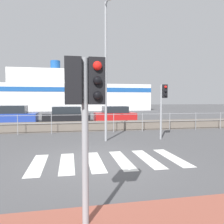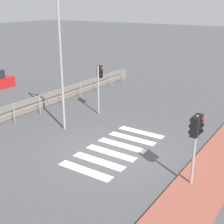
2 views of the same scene
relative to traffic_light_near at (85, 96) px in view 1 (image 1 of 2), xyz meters
The scene contains 11 objects.
ground_plane 4.33m from the traffic_light_near, 81.38° to the left, with size 160.00×160.00×0.00m, color #4C4C4F.
crosswalk 4.41m from the traffic_light_near, 74.76° to the left, with size 4.95×2.40×0.01m.
seawall 10.91m from the traffic_light_near, 86.97° to the left, with size 24.77×0.55×0.62m.
harbor_fence 9.98m from the traffic_light_near, 86.70° to the left, with size 22.34×0.04×1.17m.
traffic_light_near is the anchor object (origin of this frame).
traffic_light_far 8.38m from the traffic_light_near, 58.09° to the left, with size 0.34×0.32×2.78m.
streetlamp 7.46m from the traffic_light_near, 77.96° to the left, with size 0.32×1.14×6.64m.
ferry_boat 39.64m from the traffic_light_near, 90.16° to the left, with size 28.35×8.13×9.34m.
parked_car_blue 18.02m from the traffic_light_near, 107.27° to the left, with size 4.45×1.88×1.50m.
parked_car_black 17.23m from the traffic_light_near, 91.70° to the left, with size 4.19×1.77×1.38m.
parked_car_red 17.68m from the traffic_light_near, 76.82° to the left, with size 3.89×1.87×1.39m.
Camera 1 is at (-0.79, -7.00, 2.02)m, focal length 35.00 mm.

